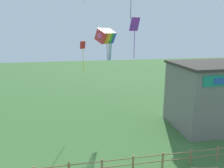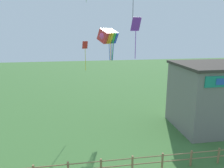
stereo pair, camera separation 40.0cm
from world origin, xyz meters
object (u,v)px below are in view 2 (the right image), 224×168
seaside_building (215,96)px  kite_purple_streamer (136,29)px  kite_red_diamond (85,51)px  kite_rainbow_parafoil (108,36)px

seaside_building → kite_purple_streamer: kite_purple_streamer is taller
kite_red_diamond → kite_purple_streamer: (3.82, -5.54, 2.13)m
kite_rainbow_parafoil → kite_purple_streamer: (1.45, -5.55, 0.66)m
kite_rainbow_parafoil → kite_red_diamond: 2.79m
kite_rainbow_parafoil → kite_purple_streamer: 5.77m
kite_rainbow_parafoil → kite_red_diamond: (-2.37, -0.01, -1.47)m
seaside_building → kite_rainbow_parafoil: bearing=152.6°
kite_red_diamond → kite_purple_streamer: 7.06m
seaside_building → kite_purple_streamer: (-8.06, -0.62, 6.08)m
seaside_building → kite_red_diamond: 13.45m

